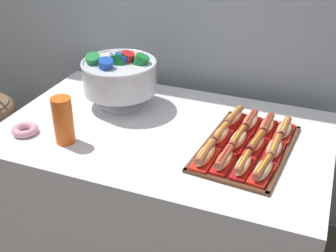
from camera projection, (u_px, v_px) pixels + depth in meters
buffet_table at (164, 194)px, 2.11m from camera, size 1.43×0.89×0.75m
serving_tray at (246, 148)px, 1.79m from camera, size 0.37×0.55×0.01m
hot_dog_0 at (205, 155)px, 1.69m from camera, size 0.08×0.19×0.06m
hot_dog_1 at (224, 160)px, 1.66m from camera, size 0.07×0.17×0.06m
hot_dog_2 at (243, 165)px, 1.63m from camera, size 0.07×0.17×0.06m
hot_dog_3 at (263, 170)px, 1.60m from camera, size 0.09×0.17×0.06m
hot_dog_4 at (221, 135)px, 1.82m from camera, size 0.07×0.16×0.06m
hot_dog_5 at (238, 140)px, 1.79m from camera, size 0.08×0.18×0.06m
hot_dog_6 at (256, 144)px, 1.76m from camera, size 0.08×0.17×0.06m
hot_dog_7 at (274, 149)px, 1.73m from camera, size 0.07×0.17×0.06m
hot_dog_8 at (234, 118)px, 1.95m from camera, size 0.08×0.18×0.06m
hot_dog_9 at (250, 122)px, 1.92m from camera, size 0.08×0.17×0.06m
hot_dog_10 at (267, 126)px, 1.89m from camera, size 0.07×0.17×0.06m
hot_dog_11 at (284, 130)px, 1.86m from camera, size 0.08×0.17×0.06m
punch_bowl at (119, 75)px, 2.07m from camera, size 0.36×0.36×0.27m
cup_stack at (63, 120)px, 1.80m from camera, size 0.08×0.08×0.20m
donut at (25, 130)px, 1.90m from camera, size 0.11×0.11×0.03m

